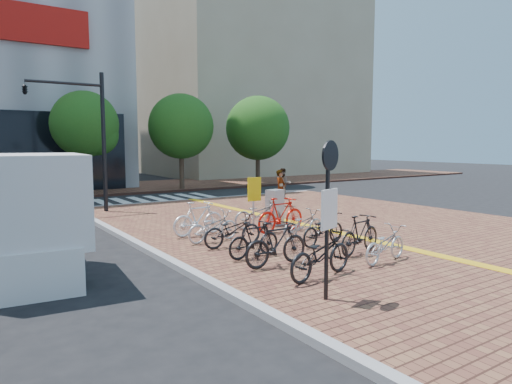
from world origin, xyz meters
TOP-DOWN VIEW (x-y plane):
  - ground at (0.00, 0.00)m, footprint 120.00×120.00m
  - kerb_west at (-4.00, -5.00)m, footprint 0.25×34.00m
  - kerb_north at (3.00, 12.00)m, footprint 14.00×0.25m
  - far_sidewalk at (0.00, 21.00)m, footprint 70.00×8.00m
  - building_beige at (18.00, 32.00)m, footprint 20.00×18.00m
  - crosswalk at (0.50, 14.00)m, footprint 7.50×4.00m
  - street_trees at (5.04, 17.45)m, footprint 16.20×4.60m
  - bike_0 at (-1.92, -2.57)m, footprint 2.08×1.02m
  - bike_1 at (-2.15, -1.25)m, footprint 1.82×0.56m
  - bike_2 at (-2.15, -0.29)m, footprint 1.62×0.56m
  - bike_3 at (-1.96, 1.09)m, footprint 1.83×0.68m
  - bike_4 at (-2.10, 2.01)m, footprint 1.80×0.79m
  - bike_5 at (-2.05, 3.08)m, footprint 1.87×0.68m
  - bike_6 at (0.29, -2.48)m, footprint 1.80×0.88m
  - bike_7 at (0.43, -1.52)m, footprint 1.83×0.84m
  - bike_8 at (0.34, -0.17)m, footprint 1.85×0.90m
  - bike_9 at (0.39, 0.81)m, footprint 1.78×0.82m
  - bike_10 at (0.47, 2.05)m, footprint 1.99×0.70m
  - bike_11 at (0.32, 3.14)m, footprint 1.93×0.83m
  - pedestrian_a at (4.29, 7.16)m, footprint 0.74×0.65m
  - pedestrian_b at (6.11, 9.31)m, footprint 1.00×0.93m
  - utility_box at (1.12, 3.27)m, footprint 0.68×0.56m
  - yellow_sign at (-0.22, 2.62)m, footprint 0.49×0.12m
  - notice_sign at (-2.78, -3.72)m, footprint 0.54×0.21m
  - traffic_light_pole at (-4.36, 10.12)m, footprint 3.18×1.23m
  - box_truck at (-7.20, 1.96)m, footprint 2.60×5.11m

SIDE VIEW (x-z plane):
  - ground at x=0.00m, z-range 0.00..0.00m
  - crosswalk at x=0.50m, z-range 0.00..0.01m
  - far_sidewalk at x=0.00m, z-range 0.00..0.15m
  - kerb_west at x=-4.00m, z-range 0.00..0.15m
  - kerb_north at x=3.00m, z-range 0.00..0.15m
  - bike_9 at x=0.39m, z-range 0.15..1.05m
  - bike_6 at x=0.29m, z-range 0.15..1.05m
  - bike_4 at x=-2.10m, z-range 0.15..1.07m
  - bike_8 at x=0.34m, z-range 0.15..1.08m
  - bike_3 at x=-1.96m, z-range 0.15..1.10m
  - bike_2 at x=-2.15m, z-range 0.15..1.11m
  - bike_11 at x=0.32m, z-range 0.15..1.13m
  - bike_0 at x=-1.92m, z-range 0.15..1.19m
  - bike_7 at x=0.43m, z-range 0.15..1.21m
  - bike_1 at x=-2.15m, z-range 0.15..1.24m
  - bike_5 at x=-2.05m, z-range 0.15..1.25m
  - bike_10 at x=0.47m, z-range 0.15..1.32m
  - utility_box at x=1.12m, z-range 0.15..1.43m
  - pedestrian_b at x=6.11m, z-range 0.15..1.79m
  - pedestrian_a at x=4.29m, z-range 0.15..1.86m
  - box_truck at x=-7.20m, z-range -0.08..2.77m
  - yellow_sign at x=-0.22m, z-range 0.50..2.33m
  - notice_sign at x=-2.78m, z-range 0.54..3.53m
  - street_trees at x=5.04m, z-range 0.92..7.27m
  - traffic_light_pole at x=-4.36m, z-range 1.28..7.21m
  - building_beige at x=18.00m, z-range 0.00..18.00m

